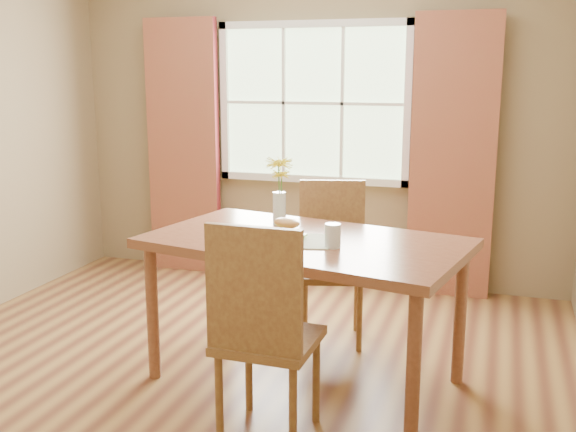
{
  "coord_description": "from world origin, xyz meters",
  "views": [
    {
      "loc": [
        1.52,
        -3.54,
        1.77
      ],
      "look_at": [
        0.41,
        -0.09,
        0.98
      ],
      "focal_mm": 42.0,
      "sensor_mm": 36.0,
      "label": 1
    }
  ],
  "objects_px": {
    "chair_far": "(332,253)",
    "croissant_sandwich": "(287,229)",
    "dining_table": "(305,254)",
    "chair_near": "(262,325)",
    "flower_vase": "(280,185)",
    "water_glass": "(333,236)"
  },
  "relations": [
    {
      "from": "croissant_sandwich",
      "to": "flower_vase",
      "type": "distance_m",
      "value": 0.48
    },
    {
      "from": "chair_far",
      "to": "flower_vase",
      "type": "relative_size",
      "value": 2.57
    },
    {
      "from": "chair_far",
      "to": "flower_vase",
      "type": "distance_m",
      "value": 0.7
    },
    {
      "from": "dining_table",
      "to": "chair_far",
      "type": "bearing_deg",
      "value": 103.37
    },
    {
      "from": "chair_far",
      "to": "croissant_sandwich",
      "type": "relative_size",
      "value": 5.38
    },
    {
      "from": "dining_table",
      "to": "chair_near",
      "type": "distance_m",
      "value": 0.73
    },
    {
      "from": "chair_near",
      "to": "chair_far",
      "type": "relative_size",
      "value": 1.05
    },
    {
      "from": "croissant_sandwich",
      "to": "chair_near",
      "type": "bearing_deg",
      "value": -59.16
    },
    {
      "from": "chair_near",
      "to": "croissant_sandwich",
      "type": "height_order",
      "value": "chair_near"
    },
    {
      "from": "flower_vase",
      "to": "chair_near",
      "type": "bearing_deg",
      "value": -76.17
    },
    {
      "from": "croissant_sandwich",
      "to": "flower_vase",
      "type": "relative_size",
      "value": 0.48
    },
    {
      "from": "water_glass",
      "to": "flower_vase",
      "type": "height_order",
      "value": "flower_vase"
    },
    {
      "from": "chair_far",
      "to": "flower_vase",
      "type": "bearing_deg",
      "value": -133.58
    },
    {
      "from": "chair_far",
      "to": "water_glass",
      "type": "bearing_deg",
      "value": -90.84
    },
    {
      "from": "water_glass",
      "to": "flower_vase",
      "type": "bearing_deg",
      "value": 135.73
    },
    {
      "from": "croissant_sandwich",
      "to": "flower_vase",
      "type": "bearing_deg",
      "value": 137.54
    },
    {
      "from": "chair_far",
      "to": "water_glass",
      "type": "relative_size",
      "value": 8.22
    },
    {
      "from": "water_glass",
      "to": "flower_vase",
      "type": "xyz_separation_m",
      "value": [
        -0.44,
        0.43,
        0.18
      ]
    },
    {
      "from": "dining_table",
      "to": "chair_near",
      "type": "xyz_separation_m",
      "value": [
        -0.0,
        -0.72,
        -0.16
      ]
    },
    {
      "from": "chair_far",
      "to": "croissant_sandwich",
      "type": "height_order",
      "value": "chair_far"
    },
    {
      "from": "croissant_sandwich",
      "to": "chair_far",
      "type": "bearing_deg",
      "value": 111.07
    },
    {
      "from": "croissant_sandwich",
      "to": "dining_table",
      "type": "bearing_deg",
      "value": 85.2
    }
  ]
}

